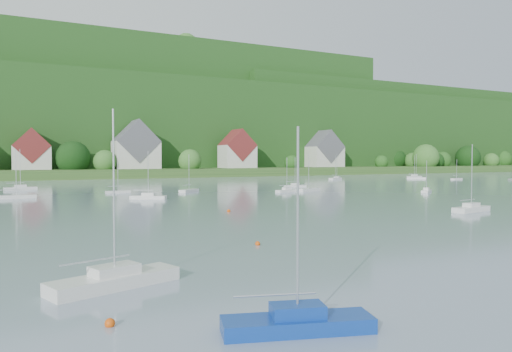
# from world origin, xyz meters

# --- Properties ---
(far_shore_strip) EXTENTS (600.00, 60.00, 3.00)m
(far_shore_strip) POSITION_xyz_m (0.00, 200.00, 1.50)
(far_shore_strip) COLOR #2A501E
(far_shore_strip) RESTS_ON ground
(forested_ridge) EXTENTS (620.00, 181.22, 69.89)m
(forested_ridge) POSITION_xyz_m (0.39, 268.57, 22.89)
(forested_ridge) COLOR #163C13
(forested_ridge) RESTS_ON ground
(village_building_1) EXTENTS (12.00, 9.36, 14.00)m
(village_building_1) POSITION_xyz_m (-30.00, 189.00, 8.75)
(village_building_1) COLOR beige
(village_building_1) RESTS_ON far_shore_strip
(village_building_2) EXTENTS (16.00, 11.44, 18.00)m
(village_building_2) POSITION_xyz_m (5.00, 188.00, 10.27)
(village_building_2) COLOR beige
(village_building_2) RESTS_ON far_shore_strip
(village_building_3) EXTENTS (13.00, 10.40, 15.50)m
(village_building_3) POSITION_xyz_m (45.00, 186.00, 9.43)
(village_building_3) COLOR beige
(village_building_3) RESTS_ON far_shore_strip
(village_building_4) EXTENTS (15.00, 10.40, 16.50)m
(village_building_4) POSITION_xyz_m (90.00, 190.00, 9.59)
(village_building_4) COLOR beige
(village_building_4) RESTS_ON far_shore_strip
(near_sailboat_0) EXTENTS (7.12, 4.01, 9.27)m
(near_sailboat_0) POSITION_xyz_m (-32.17, 32.78, 0.47)
(near_sailboat_0) COLOR silver
(near_sailboat_0) RESTS_ON ground
(near_sailboat_1) EXTENTS (6.11, 3.27, 7.94)m
(near_sailboat_1) POSITION_xyz_m (-27.13, 22.90, 0.43)
(near_sailboat_1) COLOR navy
(near_sailboat_1) RESTS_ON ground
(near_sailboat_3) EXTENTS (6.53, 2.98, 8.52)m
(near_sailboat_3) POSITION_xyz_m (15.23, 49.88, 0.45)
(near_sailboat_3) COLOR silver
(near_sailboat_3) RESTS_ON ground
(mooring_buoy_0) EXTENTS (0.40, 0.40, 0.40)m
(mooring_buoy_0) POSITION_xyz_m (-19.84, 40.60, 0.00)
(mooring_buoy_0) COLOR #D74C0B
(mooring_buoy_0) RESTS_ON ground
(mooring_buoy_3) EXTENTS (0.45, 0.45, 0.45)m
(mooring_buoy_3) POSITION_xyz_m (-12.34, 63.36, 0.00)
(mooring_buoy_3) COLOR #D74C0B
(mooring_buoy_3) RESTS_ON ground
(mooring_buoy_5) EXTENTS (0.43, 0.43, 0.43)m
(mooring_buoy_5) POSITION_xyz_m (-33.49, 26.82, 0.00)
(mooring_buoy_5) COLOR #D74C0B
(mooring_buoy_5) RESTS_ON ground
(far_sailboat_cluster) EXTENTS (197.81, 80.86, 8.71)m
(far_sailboat_cluster) POSITION_xyz_m (3.55, 116.55, 0.37)
(far_sailboat_cluster) COLOR silver
(far_sailboat_cluster) RESTS_ON ground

